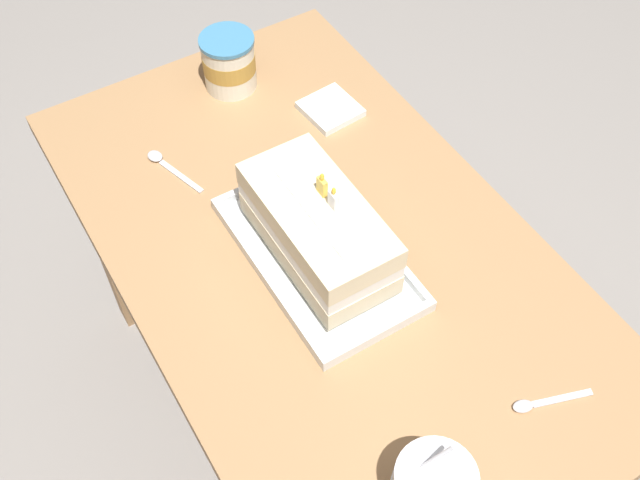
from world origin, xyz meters
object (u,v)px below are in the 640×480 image
foil_tray (318,254)px  serving_spoon_by_bowls (535,404)px  serving_spoon_near_tray (162,161)px  ice_cream_tub (229,62)px  napkin_pile (330,109)px  birthday_cake (318,227)px

foil_tray → serving_spoon_by_bowls: bearing=18.4°
serving_spoon_by_bowls → serving_spoon_near_tray: bearing=-159.9°
foil_tray → ice_cream_tub: (-0.46, 0.07, 0.05)m
ice_cream_tub → napkin_pile: bearing=36.9°
birthday_cake → serving_spoon_near_tray: bearing=-158.0°
foil_tray → ice_cream_tub: size_ratio=3.29×
ice_cream_tub → serving_spoon_by_bowls: 0.85m
foil_tray → serving_spoon_near_tray: foil_tray is taller
ice_cream_tub → napkin_pile: ice_cream_tub is taller
serving_spoon_near_tray → napkin_pile: napkin_pile is taller
birthday_cake → serving_spoon_by_bowls: 0.42m
birthday_cake → serving_spoon_near_tray: birthday_cake is taller
serving_spoon_near_tray → foil_tray: bearing=22.0°
birthday_cake → ice_cream_tub: size_ratio=2.51×
ice_cream_tub → serving_spoon_by_bowls: ice_cream_tub is taller
ice_cream_tub → serving_spoon_by_bowls: (0.85, 0.06, -0.05)m
birthday_cake → serving_spoon_by_bowls: size_ratio=2.33×
birthday_cake → napkin_pile: (-0.29, 0.20, -0.07)m
foil_tray → napkin_pile: foil_tray is taller
birthday_cake → napkin_pile: bearing=144.8°
serving_spoon_near_tray → serving_spoon_by_bowls: bearing=20.1°
serving_spoon_near_tray → napkin_pile: (0.05, 0.34, 0.00)m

